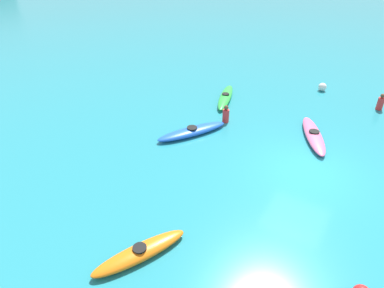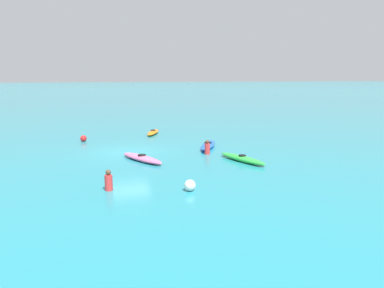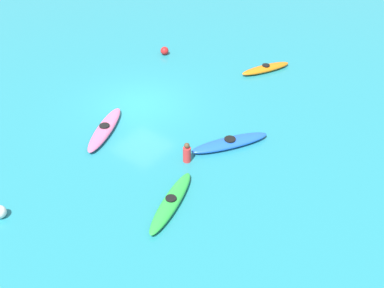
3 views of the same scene
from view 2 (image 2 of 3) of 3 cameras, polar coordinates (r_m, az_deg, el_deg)
ground_plane at (r=22.86m, az=-9.97°, el=-1.27°), size 600.00×600.00×0.00m
kayak_blue at (r=23.94m, az=2.55°, el=-0.19°), size 3.38×2.33×0.37m
kayak_green at (r=20.21m, az=7.90°, el=-2.28°), size 3.52×1.67×0.37m
kayak_pink at (r=20.32m, az=-7.87°, el=-2.22°), size 3.43×2.15×0.37m
kayak_orange at (r=29.65m, az=-6.15°, el=1.84°), size 2.84×1.73×0.37m
buoy_white at (r=14.92m, az=-0.33°, el=-6.51°), size 0.47×0.47×0.47m
buoy_red at (r=27.33m, az=-16.69°, el=0.84°), size 0.45×0.45×0.45m
person_near_shore at (r=21.88m, az=2.41°, el=-0.61°), size 0.38×0.38×0.88m
person_by_kayaks at (r=15.33m, az=-12.97°, el=-5.73°), size 0.44×0.44×0.88m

